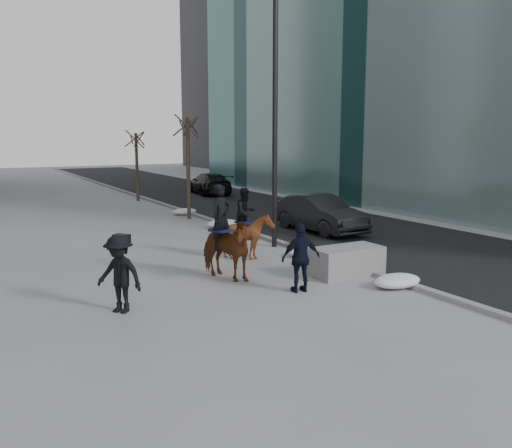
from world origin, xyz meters
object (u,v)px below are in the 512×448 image
planter (347,261)px  mounted_right (247,231)px  mounted_left (224,244)px  car_near (319,213)px

planter → mounted_right: 3.53m
mounted_left → mounted_right: mounted_left is taller
planter → mounted_right: (-1.49, 3.16, 0.51)m
mounted_left → mounted_right: bearing=46.8°
mounted_left → mounted_right: size_ratio=1.14×
car_near → mounted_right: (-4.92, -2.95, 0.16)m
planter → mounted_left: bearing=157.5°
planter → mounted_left: mounted_left is taller
planter → car_near: 7.02m
car_near → mounted_left: bearing=-146.6°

